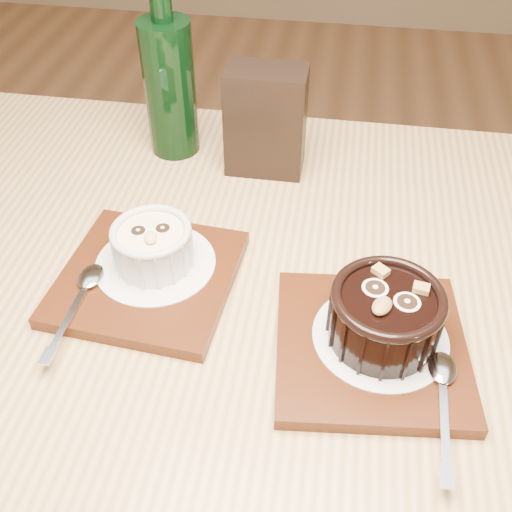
{
  "coord_description": "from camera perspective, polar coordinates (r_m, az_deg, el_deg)",
  "views": [
    {
      "loc": [
        0.16,
        -0.56,
        1.21
      ],
      "look_at": [
        0.1,
        -0.14,
        0.81
      ],
      "focal_mm": 42.0,
      "sensor_mm": 36.0,
      "label": 1
    }
  ],
  "objects": [
    {
      "name": "spoon_right",
      "position": [
        0.56,
        17.45,
        -12.99
      ],
      "size": [
        0.03,
        0.13,
        0.01
      ],
      "primitive_type": null,
      "rotation": [
        0.0,
        0.0,
        -0.03
      ],
      "color": "silver",
      "rests_on": "tray_right"
    },
    {
      "name": "table",
      "position": [
        0.69,
        -3.23,
        -10.02
      ],
      "size": [
        1.2,
        0.8,
        0.75
      ],
      "rotation": [
        0.0,
        0.0,
        0.0
      ],
      "color": "#9E7645",
      "rests_on": "ground"
    },
    {
      "name": "doily_right",
      "position": [
        0.59,
        11.74,
        -7.54
      ],
      "size": [
        0.13,
        0.13,
        0.0
      ],
      "primitive_type": "cylinder",
      "color": "white",
      "rests_on": "tray_right"
    },
    {
      "name": "ramekin_dark",
      "position": [
        0.57,
        12.22,
        -5.39
      ],
      "size": [
        0.11,
        0.11,
        0.06
      ],
      "rotation": [
        0.0,
        0.0,
        -0.43
      ],
      "color": "black",
      "rests_on": "doily_right"
    },
    {
      "name": "condiment_stand",
      "position": [
        0.78,
        0.93,
        12.73
      ],
      "size": [
        0.1,
        0.06,
        0.14
      ],
      "primitive_type": "cube",
      "rotation": [
        0.0,
        0.0,
        -0.0
      ],
      "color": "black",
      "rests_on": "table"
    },
    {
      "name": "spoon_left",
      "position": [
        0.63,
        -16.64,
        -4.07
      ],
      "size": [
        0.03,
        0.13,
        0.01
      ],
      "primitive_type": null,
      "rotation": [
        0.0,
        0.0,
        -0.02
      ],
      "color": "silver",
      "rests_on": "tray_left"
    },
    {
      "name": "ramekin_white",
      "position": [
        0.64,
        -9.82,
        1.09
      ],
      "size": [
        0.08,
        0.08,
        0.05
      ],
      "rotation": [
        0.0,
        0.0,
        0.31
      ],
      "color": "silver",
      "rests_on": "doily_left"
    },
    {
      "name": "ground",
      "position": [
        1.35,
        -3.38,
        -21.46
      ],
      "size": [
        5.0,
        5.0,
        0.0
      ],
      "primitive_type": "plane",
      "color": "brown",
      "rests_on": "ground"
    },
    {
      "name": "tray_left",
      "position": [
        0.65,
        -10.27,
        -2.05
      ],
      "size": [
        0.19,
        0.19,
        0.01
      ],
      "primitive_type": "cube",
      "rotation": [
        0.0,
        0.0,
        -0.08
      ],
      "color": "#431D0B",
      "rests_on": "table"
    },
    {
      "name": "green_bottle",
      "position": [
        0.82,
        -8.25,
        15.95
      ],
      "size": [
        0.07,
        0.07,
        0.25
      ],
      "color": "black",
      "rests_on": "table"
    },
    {
      "name": "doily_left",
      "position": [
        0.66,
        -9.55,
        -0.67
      ],
      "size": [
        0.13,
        0.13,
        0.0
      ],
      "primitive_type": "cylinder",
      "color": "white",
      "rests_on": "tray_left"
    },
    {
      "name": "tray_right",
      "position": [
        0.59,
        10.86,
        -8.51
      ],
      "size": [
        0.2,
        0.2,
        0.01
      ],
      "primitive_type": "cube",
      "rotation": [
        0.0,
        0.0,
        0.1
      ],
      "color": "#431D0B",
      "rests_on": "table"
    }
  ]
}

